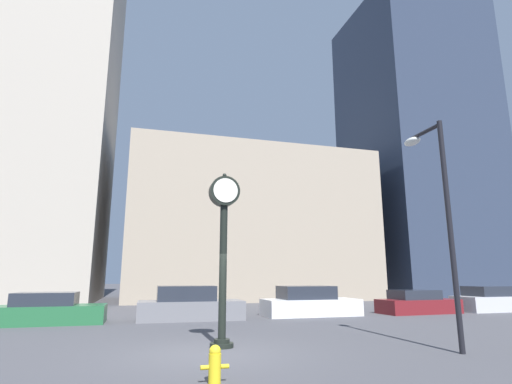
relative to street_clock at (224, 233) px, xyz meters
The scene contains 12 objects.
ground_plane 3.21m from the street_clock, 123.58° to the right, with size 200.00×200.00×0.00m, color #424247.
building_tall_tower 29.33m from the street_clock, 118.68° to the left, with size 14.75×12.00×31.18m.
building_storefront_row 24.40m from the street_clock, 74.08° to the left, with size 20.23×12.00×12.36m.
building_glass_modern 36.57m from the street_clock, 42.52° to the left, with size 12.58×12.00×30.77m.
street_clock is the anchor object (origin of this frame).
car_green 9.45m from the street_clock, 128.62° to the left, with size 4.20×1.75×1.24m.
car_grey 7.64m from the street_clock, 90.39° to the left, with size 4.62×1.96×1.47m.
car_white 9.84m from the street_clock, 52.29° to the left, with size 4.69×1.97×1.42m.
car_maroon 13.95m from the street_clock, 31.38° to the left, with size 4.24×1.89×1.19m.
car_silver 18.31m from the street_clock, 23.43° to the left, with size 4.33×1.94×1.34m.
fire_hydrant_near 4.63m from the street_clock, 102.99° to the right, with size 0.52×0.22×0.66m.
street_lamp_right 6.05m from the street_clock, 20.99° to the right, with size 0.36×1.57×6.12m.
Camera 1 is at (-1.73, -10.47, 1.88)m, focal length 28.00 mm.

